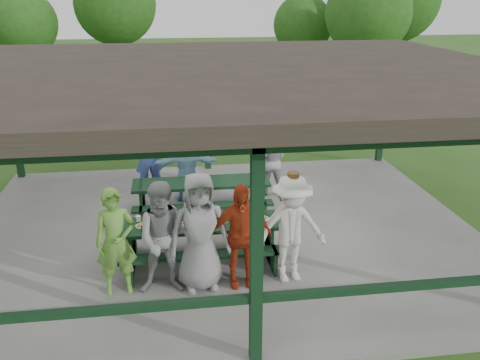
{
  "coord_description": "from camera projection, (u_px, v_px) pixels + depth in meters",
  "views": [
    {
      "loc": [
        -0.94,
        -9.1,
        4.59
      ],
      "look_at": [
        0.29,
        -0.3,
        1.26
      ],
      "focal_mm": 38.0,
      "sensor_mm": 36.0,
      "label": 1
    }
  ],
  "objects": [
    {
      "name": "spectator_blue",
      "position": [
        148.0,
        157.0,
        11.7
      ],
      "size": [
        0.73,
        0.56,
        1.77
      ],
      "primitive_type": "imported",
      "rotation": [
        0.0,
        0.0,
        3.38
      ],
      "color": "#3A5098",
      "rests_on": "concrete_slab"
    },
    {
      "name": "contestant_grey_mid",
      "position": [
        200.0,
        232.0,
        7.88
      ],
      "size": [
        1.0,
        0.7,
        1.93
      ],
      "primitive_type": "imported",
      "rotation": [
        0.0,
        0.0,
        0.1
      ],
      "color": "gray",
      "rests_on": "concrete_slab"
    },
    {
      "name": "tree_far_left",
      "position": [
        23.0,
        24.0,
        22.7
      ],
      "size": [
        3.01,
        3.01,
        4.71
      ],
      "color": "#332314",
      "rests_on": "ground"
    },
    {
      "name": "contestant_grey_left",
      "position": [
        165.0,
        238.0,
        7.78
      ],
      "size": [
        0.91,
        0.73,
        1.83
      ],
      "primitive_type": "imported",
      "rotation": [
        0.0,
        0.0,
        -0.04
      ],
      "color": "gray",
      "rests_on": "concrete_slab"
    },
    {
      "name": "farm_trailer",
      "position": [
        111.0,
        116.0,
        16.95
      ],
      "size": [
        3.74,
        1.71,
        1.31
      ],
      "rotation": [
        0.0,
        0.0,
        -0.02
      ],
      "color": "navy",
      "rests_on": "ground"
    },
    {
      "name": "picnic_table_far",
      "position": [
        201.0,
        193.0,
        10.66
      ],
      "size": [
        2.84,
        1.39,
        0.75
      ],
      "color": "black",
      "rests_on": "concrete_slab"
    },
    {
      "name": "pickup_truck",
      "position": [
        244.0,
        99.0,
        19.07
      ],
      "size": [
        5.73,
        3.36,
        1.5
      ],
      "primitive_type": "imported",
      "rotation": [
        0.0,
        0.0,
        1.74
      ],
      "color": "silver",
      "rests_on": "ground"
    },
    {
      "name": "contestant_white_fedora",
      "position": [
        291.0,
        229.0,
        8.1
      ],
      "size": [
        1.24,
        0.81,
        1.87
      ],
      "rotation": [
        0.0,
        0.0,
        0.12
      ],
      "color": "silver",
      "rests_on": "concrete_slab"
    },
    {
      "name": "tree_right",
      "position": [
        368.0,
        13.0,
        20.71
      ],
      "size": [
        3.5,
        3.5,
        5.47
      ],
      "color": "#332314",
      "rests_on": "ground"
    },
    {
      "name": "ground",
      "position": [
        224.0,
        234.0,
        10.17
      ],
      "size": [
        90.0,
        90.0,
        0.0
      ],
      "primitive_type": "plane",
      "color": "#2B5219",
      "rests_on": "ground"
    },
    {
      "name": "concrete_slab",
      "position": [
        223.0,
        232.0,
        10.16
      ],
      "size": [
        10.0,
        8.0,
        0.1
      ],
      "primitive_type": "cube",
      "color": "slate",
      "rests_on": "ground"
    },
    {
      "name": "table_setting",
      "position": [
        197.0,
        220.0,
        8.7
      ],
      "size": [
        2.3,
        0.45,
        0.1
      ],
      "color": "white",
      "rests_on": "picnic_table_near"
    },
    {
      "name": "pavilion_structure",
      "position": [
        221.0,
        75.0,
        9.06
      ],
      "size": [
        10.6,
        8.6,
        3.24
      ],
      "color": "black",
      "rests_on": "concrete_slab"
    },
    {
      "name": "picnic_table_near",
      "position": [
        201.0,
        237.0,
        8.79
      ],
      "size": [
        2.73,
        1.39,
        0.75
      ],
      "color": "black",
      "rests_on": "concrete_slab"
    },
    {
      "name": "tree_mid",
      "position": [
        303.0,
        25.0,
        24.5
      ],
      "size": [
        2.84,
        2.84,
        4.44
      ],
      "color": "#332314",
      "rests_on": "ground"
    },
    {
      "name": "contestant_red",
      "position": [
        240.0,
        235.0,
        7.99
      ],
      "size": [
        1.02,
        0.45,
        1.73
      ],
      "primitive_type": "imported",
      "rotation": [
        0.0,
        0.0,
        0.02
      ],
      "color": "#A93316",
      "rests_on": "concrete_slab"
    },
    {
      "name": "tree_left",
      "position": [
        115.0,
        4.0,
        23.48
      ],
      "size": [
        3.76,
        3.76,
        5.88
      ],
      "color": "#332314",
      "rests_on": "ground"
    },
    {
      "name": "spectator_grey",
      "position": [
        270.0,
        160.0,
        11.69
      ],
      "size": [
        0.91,
        0.78,
        1.64
      ],
      "primitive_type": "imported",
      "rotation": [
        0.0,
        0.0,
        2.92
      ],
      "color": "#959598",
      "rests_on": "concrete_slab"
    },
    {
      "name": "contestant_green",
      "position": [
        116.0,
        242.0,
        7.78
      ],
      "size": [
        0.67,
        0.48,
        1.73
      ],
      "primitive_type": "imported",
      "rotation": [
        0.0,
        0.0,
        0.1
      ],
      "color": "#649F3A",
      "rests_on": "concrete_slab"
    },
    {
      "name": "spectator_lblue",
      "position": [
        187.0,
        166.0,
        11.38
      ],
      "size": [
        1.46,
        0.49,
        1.57
      ],
      "primitive_type": "imported",
      "rotation": [
        0.0,
        0.0,
        3.16
      ],
      "color": "#90C4DF",
      "rests_on": "concrete_slab"
    }
  ]
}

